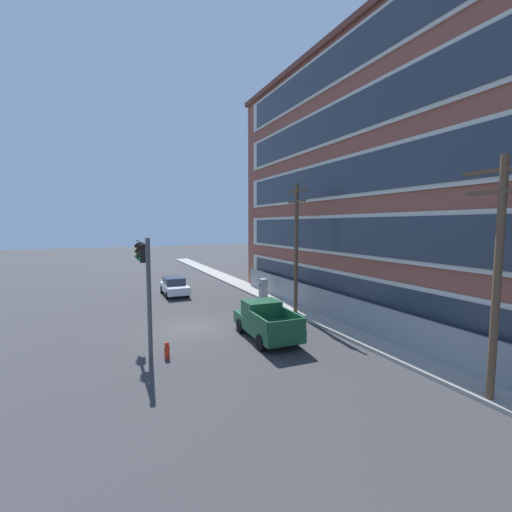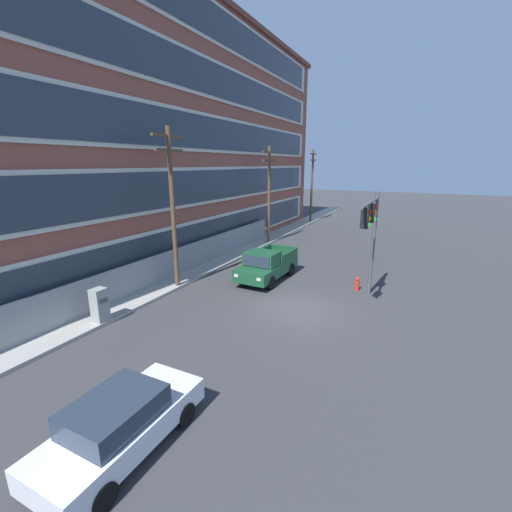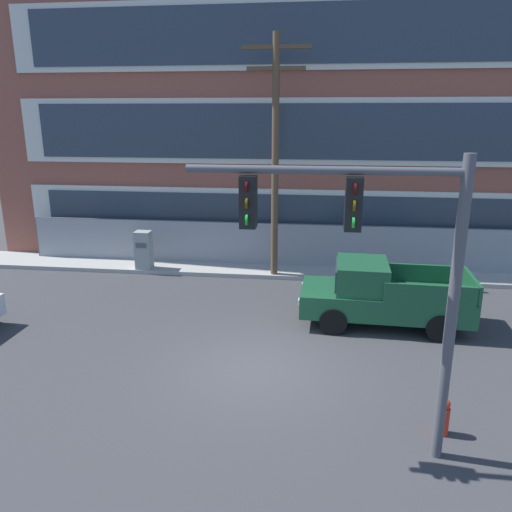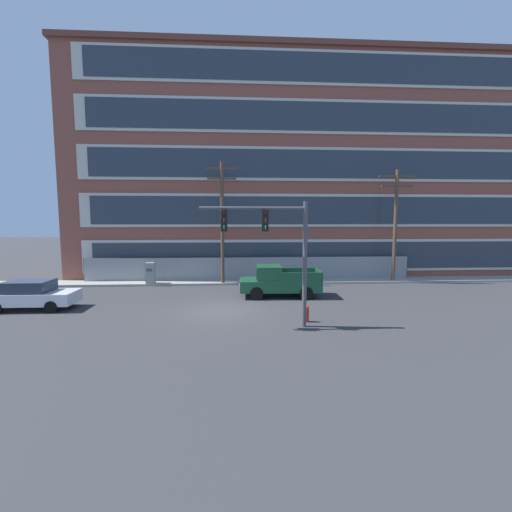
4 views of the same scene
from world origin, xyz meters
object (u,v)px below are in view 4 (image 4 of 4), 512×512
Objects in this scene: fire_hydrant at (306,314)px; utility_pole_midblock at (395,220)px; traffic_signal_mast at (274,239)px; electrical_cabinet at (150,274)px; pickup_truck_dark_green at (278,282)px; sedan_white at (32,295)px; utility_pole_near_corner at (222,218)px.

utility_pole_midblock is at bearing 47.63° from fire_hydrant.
traffic_signal_mast is 3.31× the size of electrical_cabinet.
pickup_truck_dark_green reaches higher than sedan_white.
utility_pole_midblock is at bearing -0.06° from electrical_cabinet.
sedan_white is 0.52× the size of utility_pole_midblock.
utility_pole_midblock is 18.59m from electrical_cabinet.
utility_pole_near_corner is 12.92m from utility_pole_midblock.
traffic_signal_mast is 14.51m from utility_pole_midblock.
utility_pole_near_corner is at bearing 131.55° from pickup_truck_dark_green.
utility_pole_midblock is at bearing 44.74° from traffic_signal_mast.
pickup_truck_dark_green is 0.60× the size of utility_pole_midblock.
electrical_cabinet is at bearing 179.28° from utility_pole_near_corner.
traffic_signal_mast reaches higher than electrical_cabinet.
pickup_truck_dark_green is at bearing -48.45° from utility_pole_near_corner.
pickup_truck_dark_green is 5.47m from fire_hydrant.
traffic_signal_mast is 10.53m from utility_pole_near_corner.
sedan_white reaches higher than fire_hydrant.
traffic_signal_mast is 3.97m from fire_hydrant.
fire_hydrant is (4.25, -9.46, -4.54)m from utility_pole_near_corner.
traffic_signal_mast is at bearing -156.82° from fire_hydrant.
utility_pole_near_corner is 6.66m from electrical_cabinet.
traffic_signal_mast is at bearing -75.48° from utility_pole_near_corner.
electrical_cabinet reaches higher than fire_hydrant.
utility_pole_near_corner reaches higher than sedan_white.
electrical_cabinet is (-7.89, 10.22, -3.09)m from traffic_signal_mast.
utility_pole_near_corner is at bearing -179.79° from utility_pole_midblock.
electrical_cabinet is (4.69, 6.39, 0.04)m from sedan_white.
utility_pole_near_corner is 11.42× the size of fire_hydrant.
sedan_white is 12.49m from utility_pole_near_corner.
utility_pole_midblock is at bearing 23.74° from pickup_truck_dark_green.
pickup_truck_dark_green reaches higher than electrical_cabinet.
utility_pole_midblock reaches higher than electrical_cabinet.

